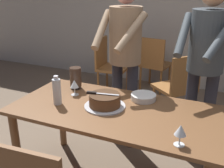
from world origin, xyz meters
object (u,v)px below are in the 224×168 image
at_px(main_dining_table, 115,120).
at_px(water_bottle, 57,91).
at_px(person_cutting_cake, 125,51).
at_px(wine_glass_near, 180,131).
at_px(wine_glass_far, 74,84).
at_px(person_standing_beside, 205,58).
at_px(background_chair_2, 154,62).
at_px(background_chair_1, 178,85).
at_px(cake_knife, 96,93).
at_px(hurricane_lamp, 76,78).
at_px(plate_stack, 143,97).
at_px(cake_on_platter, 105,101).
at_px(background_chair_0, 109,64).

xyz_separation_m(main_dining_table, water_bottle, (-0.48, -0.11, 0.22)).
height_order(main_dining_table, person_cutting_cake, person_cutting_cake).
relative_size(water_bottle, person_cutting_cake, 0.15).
height_order(wine_glass_near, person_cutting_cake, person_cutting_cake).
xyz_separation_m(wine_glass_near, wine_glass_far, (-1.02, 0.43, 0.00)).
distance_m(water_bottle, person_standing_beside, 1.34).
relative_size(main_dining_table, person_standing_beside, 0.99).
bearing_deg(person_cutting_cake, water_bottle, -112.95).
height_order(person_cutting_cake, background_chair_2, person_cutting_cake).
height_order(main_dining_table, water_bottle, water_bottle).
bearing_deg(water_bottle, background_chair_1, 64.28).
height_order(cake_knife, person_standing_beside, person_standing_beside).
distance_m(background_chair_1, background_chair_2, 1.06).
bearing_deg(cake_knife, background_chair_2, 93.49).
relative_size(cake_knife, hurricane_lamp, 1.28).
bearing_deg(plate_stack, background_chair_2, 102.63).
relative_size(cake_knife, plate_stack, 1.22).
distance_m(wine_glass_near, background_chair_2, 2.80).
distance_m(cake_on_platter, wine_glass_near, 0.74).
bearing_deg(wine_glass_near, cake_knife, 158.11).
bearing_deg(person_cutting_cake, wine_glass_near, -51.83).
xyz_separation_m(wine_glass_near, hurricane_lamp, (-1.10, 0.57, 0.00)).
bearing_deg(cake_knife, hurricane_lamp, 142.53).
height_order(wine_glass_far, person_standing_beside, person_standing_beside).
xyz_separation_m(wine_glass_near, background_chair_2, (-0.88, 2.63, -0.36)).
distance_m(person_standing_beside, background_chair_2, 1.97).
bearing_deg(water_bottle, wine_glass_near, -11.01).
distance_m(plate_stack, person_standing_beside, 0.66).
height_order(main_dining_table, wine_glass_near, wine_glass_near).
bearing_deg(water_bottle, cake_knife, 15.97).
bearing_deg(person_cutting_cake, main_dining_table, -75.25).
distance_m(main_dining_table, person_standing_beside, 0.99).
relative_size(plate_stack, background_chair_2, 0.24).
bearing_deg(person_standing_beside, background_chair_2, 118.55).
relative_size(plate_stack, person_cutting_cake, 0.13).
bearing_deg(hurricane_lamp, plate_stack, 0.84).
distance_m(wine_glass_near, person_cutting_cake, 1.22).
relative_size(main_dining_table, person_cutting_cake, 0.99).
relative_size(cake_on_platter, background_chair_1, 0.38).
bearing_deg(wine_glass_far, background_chair_1, 61.65).
bearing_deg(cake_on_platter, background_chair_1, 76.24).
xyz_separation_m(main_dining_table, background_chair_1, (0.26, 1.42, -0.15)).
relative_size(hurricane_lamp, background_chair_2, 0.23).
bearing_deg(person_cutting_cake, background_chair_2, 94.66).
bearing_deg(hurricane_lamp, cake_on_platter, -31.37).
bearing_deg(cake_on_platter, person_cutting_cake, 96.76).
bearing_deg(plate_stack, main_dining_table, -120.27).
distance_m(main_dining_table, background_chair_0, 2.13).
height_order(cake_on_platter, hurricane_lamp, hurricane_lamp).
bearing_deg(main_dining_table, background_chair_0, 115.96).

